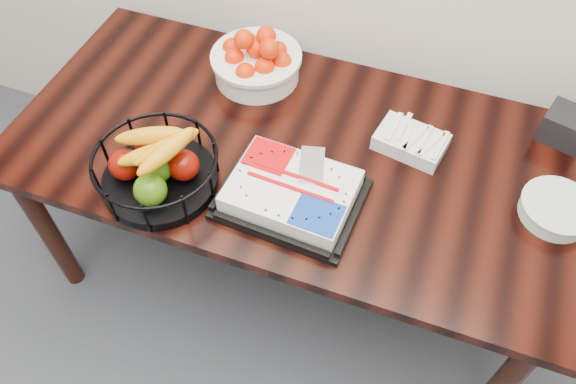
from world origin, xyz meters
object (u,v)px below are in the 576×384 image
(tangerine_bowl, at_px, (256,57))
(table, at_px, (292,162))
(napkin_box, at_px, (567,127))
(plate_stack, at_px, (556,209))
(fruit_basket, at_px, (157,167))
(cake_tray, at_px, (292,193))

(tangerine_bowl, bearing_deg, table, -49.16)
(table, relative_size, napkin_box, 12.87)
(plate_stack, bearing_deg, fruit_basket, -165.37)
(tangerine_bowl, bearing_deg, plate_stack, -14.02)
(tangerine_bowl, distance_m, fruit_basket, 0.55)
(table, relative_size, tangerine_bowl, 5.75)
(plate_stack, height_order, napkin_box, napkin_box)
(plate_stack, bearing_deg, cake_tray, -163.58)
(napkin_box, bearing_deg, tangerine_bowl, -176.26)
(table, height_order, fruit_basket, fruit_basket)
(fruit_basket, relative_size, plate_stack, 1.74)
(cake_tray, bearing_deg, tangerine_bowl, 122.58)
(cake_tray, relative_size, napkin_box, 2.99)
(table, distance_m, napkin_box, 0.88)
(table, xyz_separation_m, plate_stack, (0.80, 0.00, 0.11))
(plate_stack, xyz_separation_m, napkin_box, (0.00, 0.32, 0.02))
(plate_stack, distance_m, napkin_box, 0.32)
(table, height_order, tangerine_bowl, tangerine_bowl)
(cake_tray, distance_m, fruit_basket, 0.40)
(fruit_basket, bearing_deg, napkin_box, 28.86)
(tangerine_bowl, bearing_deg, fruit_basket, -99.17)
(napkin_box, bearing_deg, cake_tray, -143.50)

